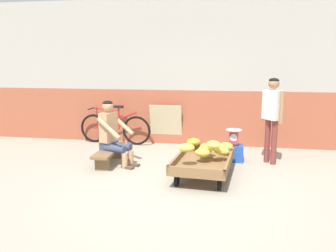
{
  "coord_description": "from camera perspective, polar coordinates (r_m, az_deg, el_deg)",
  "views": [
    {
      "loc": [
        0.71,
        -4.6,
        1.84
      ],
      "look_at": [
        -0.3,
        1.08,
        0.75
      ],
      "focal_mm": 37.57,
      "sensor_mm": 36.0,
      "label": 1
    }
  ],
  "objects": [
    {
      "name": "banana_pile",
      "position": [
        5.67,
        6.35,
        -3.49
      ],
      "size": [
        0.84,
        1.17,
        0.26
      ],
      "color": "yellow",
      "rests_on": "banana_cart"
    },
    {
      "name": "vendor_seated",
      "position": [
        6.26,
        -8.98,
        -1.17
      ],
      "size": [
        0.73,
        0.6,
        1.14
      ],
      "color": "tan",
      "rests_on": "ground"
    },
    {
      "name": "back_wall",
      "position": [
        7.71,
        4.85,
        8.56
      ],
      "size": [
        16.0,
        0.3,
        3.12
      ],
      "color": "#A35138",
      "rests_on": "ground"
    },
    {
      "name": "weighing_scale",
      "position": [
        6.52,
        10.6,
        -1.76
      ],
      "size": [
        0.3,
        0.3,
        0.29
      ],
      "color": "#28282D",
      "rests_on": "plastic_crate"
    },
    {
      "name": "customer_adult",
      "position": [
        6.45,
        16.57,
        2.35
      ],
      "size": [
        0.36,
        0.4,
        1.53
      ],
      "color": "brown",
      "rests_on": "ground"
    },
    {
      "name": "sign_board",
      "position": [
        7.73,
        -0.34,
        0.24
      ],
      "size": [
        0.7,
        0.24,
        0.88
      ],
      "color": "#C6B289",
      "rests_on": "ground"
    },
    {
      "name": "plastic_crate",
      "position": [
        6.59,
        10.51,
        -4.33
      ],
      "size": [
        0.36,
        0.28,
        0.3
      ],
      "color": "#234CA8",
      "rests_on": "ground"
    },
    {
      "name": "low_bench",
      "position": [
        6.39,
        -9.52,
        -4.32
      ],
      "size": [
        0.33,
        1.11,
        0.27
      ],
      "color": "brown",
      "rests_on": "ground"
    },
    {
      "name": "bicycle_near_left",
      "position": [
        7.88,
        -8.65,
        -0.31
      ],
      "size": [
        1.66,
        0.48,
        0.86
      ],
      "color": "black",
      "rests_on": "ground"
    },
    {
      "name": "banana_cart",
      "position": [
        5.62,
        5.81,
        -5.88
      ],
      "size": [
        0.96,
        1.51,
        0.36
      ],
      "color": "brown",
      "rests_on": "ground"
    },
    {
      "name": "ground_plane",
      "position": [
        5.0,
        1.26,
        -10.86
      ],
      "size": [
        80.0,
        80.0,
        0.0
      ],
      "primitive_type": "plane",
      "color": "gray"
    }
  ]
}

